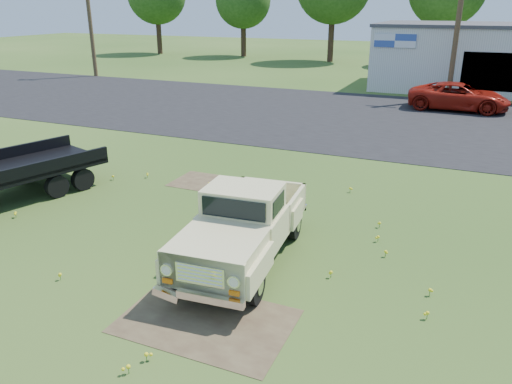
{
  "coord_description": "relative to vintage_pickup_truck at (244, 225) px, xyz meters",
  "views": [
    {
      "loc": [
        5.28,
        -9.53,
        5.29
      ],
      "look_at": [
        0.74,
        1.0,
        0.96
      ],
      "focal_mm": 35.0,
      "sensor_mm": 36.0,
      "label": 1
    }
  ],
  "objects": [
    {
      "name": "dirt_patch_b",
      "position": [
        -3.18,
        4.21,
        -0.87
      ],
      "size": [
        2.2,
        1.6,
        0.01
      ],
      "primitive_type": "cube",
      "color": "#483626",
      "rests_on": "ground"
    },
    {
      "name": "utility_pole_west",
      "position": [
        -23.18,
        22.71,
        3.73
      ],
      "size": [
        1.6,
        0.3,
        9.0
      ],
      "color": "#463520",
      "rests_on": "ground"
    },
    {
      "name": "commercial_building",
      "position": [
        4.81,
        27.7,
        1.23
      ],
      "size": [
        14.2,
        8.2,
        4.15
      ],
      "color": "beige",
      "rests_on": "ground"
    },
    {
      "name": "treeline_b",
      "position": [
        -19.18,
        41.71,
        4.8
      ],
      "size": [
        5.76,
        5.76,
        8.57
      ],
      "color": "#39251A",
      "rests_on": "ground"
    },
    {
      "name": "dirt_patch_a",
      "position": [
        0.32,
        -2.29,
        -0.87
      ],
      "size": [
        3.0,
        2.0,
        0.01
      ],
      "primitive_type": "cube",
      "color": "#483626",
      "rests_on": "ground"
    },
    {
      "name": "utility_pole_mid",
      "position": [
        2.82,
        22.71,
        3.73
      ],
      "size": [
        1.6,
        0.3,
        9.0
      ],
      "color": "#463520",
      "rests_on": "ground"
    },
    {
      "name": "asphalt_lot",
      "position": [
        -1.18,
        15.71,
        -0.87
      ],
      "size": [
        90.0,
        14.0,
        0.02
      ],
      "primitive_type": "cube",
      "color": "black",
      "rests_on": "ground"
    },
    {
      "name": "ground",
      "position": [
        -1.18,
        0.71,
        -0.87
      ],
      "size": [
        140.0,
        140.0,
        0.0
      ],
      "primitive_type": "plane",
      "color": "#2B4E19",
      "rests_on": "ground"
    },
    {
      "name": "vintage_pickup_truck",
      "position": [
        0.0,
        0.0,
        0.0
      ],
      "size": [
        2.26,
        4.93,
        1.74
      ],
      "primitive_type": null,
      "rotation": [
        0.0,
        0.0,
        0.08
      ],
      "color": "beige",
      "rests_on": "ground"
    },
    {
      "name": "red_pickup",
      "position": [
        3.47,
        19.64,
        -0.16
      ],
      "size": [
        5.12,
        2.41,
        1.41
      ],
      "primitive_type": "imported",
      "rotation": [
        0.0,
        0.0,
        1.56
      ],
      "color": "maroon",
      "rests_on": "ground"
    }
  ]
}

